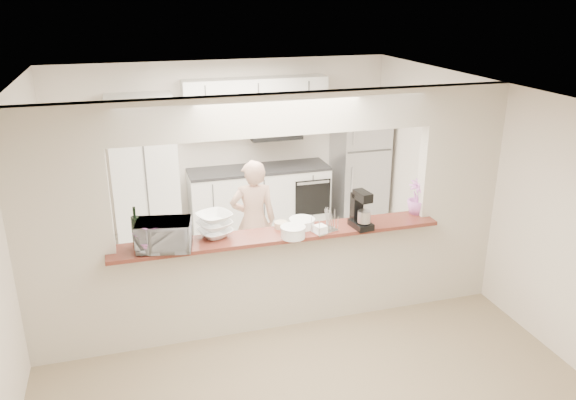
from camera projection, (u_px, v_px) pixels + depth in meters
name	position (u px, v px, depth m)	size (l,w,h in m)	color
floor	(279.00, 323.00, 6.13)	(6.00, 6.00, 0.00)	#9B8A69
tile_overlay	(248.00, 261.00, 7.52)	(5.00, 2.90, 0.01)	silver
partition	(278.00, 195.00, 5.61)	(5.00, 0.15, 2.50)	beige
bar_counter	(279.00, 276.00, 5.92)	(3.40, 0.38, 1.09)	beige
kitchen_cabinets	(216.00, 169.00, 8.19)	(3.15, 0.62, 2.25)	silver
refrigerator	(359.00, 166.00, 8.76)	(0.75, 0.70, 1.70)	#A6A6AB
flower_left	(148.00, 238.00, 5.22)	(0.27, 0.23, 0.30)	#CA6BB7
wine_bottle_a	(136.00, 230.00, 5.39)	(0.08, 0.08, 0.39)	black
wine_bottle_b	(136.00, 233.00, 5.40)	(0.06, 0.06, 0.31)	black
toaster_oven	(164.00, 235.00, 5.31)	(0.51, 0.34, 0.28)	#A4A4A9
serving_bowls	(215.00, 225.00, 5.58)	(0.33, 0.33, 0.24)	white
plate_stack_a	(293.00, 232.00, 5.58)	(0.25, 0.25, 0.12)	white
plate_stack_b	(302.00, 223.00, 5.83)	(0.27, 0.27, 0.09)	white
red_bowl	(298.00, 227.00, 5.76)	(0.14, 0.14, 0.07)	maroon
tan_bowl	(281.00, 225.00, 5.82)	(0.14, 0.14, 0.06)	#CDB390
utensil_caddy	(325.00, 223.00, 5.70)	(0.29, 0.22, 0.24)	silver
stand_mixer	(361.00, 211.00, 5.79)	(0.20, 0.29, 0.40)	black
flower_right	(417.00, 197.00, 6.15)	(0.21, 0.21, 0.38)	#C170D0
person	(253.00, 222.00, 6.82)	(0.56, 0.37, 1.54)	tan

